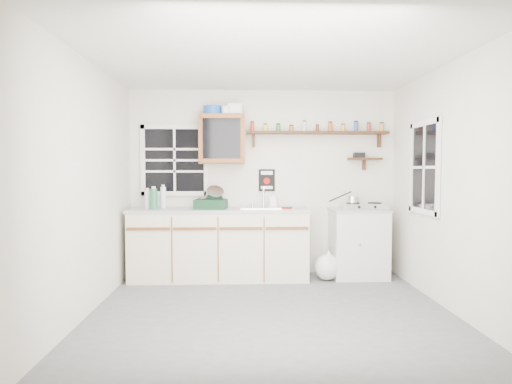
% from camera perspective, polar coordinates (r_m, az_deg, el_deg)
% --- Properties ---
extents(room, '(3.64, 3.24, 2.54)m').
position_cam_1_polar(room, '(4.25, 2.03, 0.65)').
color(room, '#515254').
rests_on(room, ground).
extents(main_cabinet, '(2.31, 0.63, 0.92)m').
position_cam_1_polar(main_cabinet, '(5.63, -4.90, -6.86)').
color(main_cabinet, beige).
rests_on(main_cabinet, floor).
extents(right_cabinet, '(0.73, 0.57, 0.91)m').
position_cam_1_polar(right_cabinet, '(5.86, 13.47, -6.60)').
color(right_cabinet, silver).
rests_on(right_cabinet, floor).
extents(sink, '(0.52, 0.44, 0.29)m').
position_cam_1_polar(sink, '(5.57, 0.61, -2.08)').
color(sink, silver).
rests_on(sink, main_cabinet).
extents(upper_cabinet, '(0.60, 0.32, 0.65)m').
position_cam_1_polar(upper_cabinet, '(5.70, -4.53, 7.02)').
color(upper_cabinet, brown).
rests_on(upper_cabinet, wall_back).
extents(upper_cabinet_clutter, '(0.51, 0.24, 0.14)m').
position_cam_1_polar(upper_cabinet_clutter, '(5.74, -4.62, 10.85)').
color(upper_cabinet_clutter, '#18489C').
rests_on(upper_cabinet_clutter, upper_cabinet).
extents(spice_shelf, '(1.91, 0.18, 0.35)m').
position_cam_1_polar(spice_shelf, '(5.87, 8.30, 7.92)').
color(spice_shelf, black).
rests_on(spice_shelf, wall_back).
extents(secondary_shelf, '(0.45, 0.16, 0.24)m').
position_cam_1_polar(secondary_shelf, '(6.00, 14.08, 4.37)').
color(secondary_shelf, black).
rests_on(secondary_shelf, wall_back).
extents(warning_sign, '(0.22, 0.02, 0.30)m').
position_cam_1_polar(warning_sign, '(5.84, 1.45, 1.59)').
color(warning_sign, black).
rests_on(warning_sign, wall_back).
extents(window_back, '(0.93, 0.03, 0.98)m').
position_cam_1_polar(window_back, '(5.90, -10.80, 4.17)').
color(window_back, black).
rests_on(window_back, wall_back).
extents(window_right, '(0.03, 0.78, 1.08)m').
position_cam_1_polar(window_right, '(5.22, 21.56, 3.08)').
color(window_right, black).
rests_on(window_right, wall_back).
extents(water_bottles, '(0.27, 0.18, 0.31)m').
position_cam_1_polar(water_bottles, '(5.67, -13.35, -0.83)').
color(water_bottles, silver).
rests_on(water_bottles, main_cabinet).
extents(dish_rack, '(0.43, 0.34, 0.30)m').
position_cam_1_polar(dish_rack, '(5.54, -5.88, -1.23)').
color(dish_rack, black).
rests_on(dish_rack, main_cabinet).
extents(soap_bottle, '(0.11, 0.11, 0.21)m').
position_cam_1_polar(soap_bottle, '(5.71, 2.33, -1.01)').
color(soap_bottle, white).
rests_on(soap_bottle, main_cabinet).
extents(rag, '(0.16, 0.15, 0.02)m').
position_cam_1_polar(rag, '(5.56, 4.06, -2.11)').
color(rag, maroon).
rests_on(rag, main_cabinet).
extents(hotplate, '(0.60, 0.34, 0.08)m').
position_cam_1_polar(hotplate, '(5.79, 14.16, -1.80)').
color(hotplate, silver).
rests_on(hotplate, right_cabinet).
extents(saucepan, '(0.37, 0.19, 0.16)m').
position_cam_1_polar(saucepan, '(5.75, 12.71, -0.99)').
color(saucepan, silver).
rests_on(saucepan, hotplate).
extents(trash_bag, '(0.37, 0.33, 0.42)m').
position_cam_1_polar(trash_bag, '(5.64, 9.45, -9.81)').
color(trash_bag, silver).
rests_on(trash_bag, floor).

